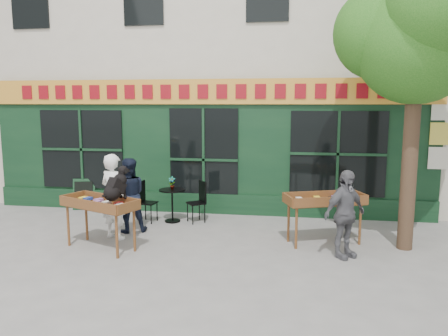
{
  "coord_description": "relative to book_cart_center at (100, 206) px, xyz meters",
  "views": [
    {
      "loc": [
        2.21,
        -8.1,
        2.74
      ],
      "look_at": [
        0.8,
        0.5,
        1.43
      ],
      "focal_mm": 35.0,
      "sensor_mm": 36.0,
      "label": 1
    }
  ],
  "objects": [
    {
      "name": "street_tree",
      "position": [
        5.71,
        0.98,
        3.29
      ],
      "size": [
        3.05,
        2.9,
        5.6
      ],
      "color": "#382619",
      "rests_on": "ground"
    },
    {
      "name": "bistro_chair_left",
      "position": [
        0.18,
        1.95,
        -0.26
      ],
      "size": [
        0.41,
        0.41,
        0.95
      ],
      "rotation": [
        0.0,
        0.0,
        1.42
      ],
      "color": "black",
      "rests_on": "ground"
    },
    {
      "name": "woman",
      "position": [
        0.0,
        0.65,
        0.04
      ],
      "size": [
        0.74,
        0.63,
        1.73
      ],
      "primitive_type": "imported",
      "rotation": [
        0.0,
        0.0,
        2.74
      ],
      "color": "white",
      "rests_on": "ground"
    },
    {
      "name": "man_left",
      "position": [
        0.11,
        1.13,
        -0.03
      ],
      "size": [
        0.96,
        0.88,
        1.59
      ],
      "primitive_type": "imported",
      "rotation": [
        0.0,
        0.0,
        3.6
      ],
      "color": "black",
      "rests_on": "ground"
    },
    {
      "name": "potted_plant",
      "position": [
        0.81,
        2.03,
        0.09
      ],
      "size": [
        0.17,
        0.12,
        0.3
      ],
      "primitive_type": "imported",
      "rotation": [
        0.0,
        0.0,
        0.11
      ],
      "color": "gray",
      "rests_on": "bistro_table"
    },
    {
      "name": "ground",
      "position": [
        1.37,
        0.62,
        -0.82
      ],
      "size": [
        80.0,
        80.0,
        0.0
      ],
      "primitive_type": "plane",
      "color": "slate",
      "rests_on": "ground"
    },
    {
      "name": "building",
      "position": [
        1.37,
        6.59,
        4.15
      ],
      "size": [
        14.0,
        7.26,
        10.0
      ],
      "color": "beige",
      "rests_on": "ground"
    },
    {
      "name": "book_cart_right",
      "position": [
        4.18,
        1.0,
        0.0
      ],
      "size": [
        1.62,
        1.1,
        0.99
      ],
      "rotation": [
        0.0,
        0.0,
        0.35
      ],
      "color": "brown",
      "rests_on": "ground"
    },
    {
      "name": "dog",
      "position": [
        0.35,
        -0.05,
        0.47
      ],
      "size": [
        0.55,
        0.68,
        0.6
      ],
      "primitive_type": null,
      "rotation": [
        0.0,
        0.0,
        -0.4
      ],
      "color": "black",
      "rests_on": "book_cart_center"
    },
    {
      "name": "bistro_table",
      "position": [
        0.81,
        2.03,
        -0.28
      ],
      "size": [
        0.6,
        0.6,
        0.76
      ],
      "color": "black",
      "rests_on": "ground"
    },
    {
      "name": "chalkboard",
      "position": [
        -1.77,
        2.81,
        -0.42
      ],
      "size": [
        0.59,
        0.31,
        0.79
      ],
      "rotation": [
        0.0,
        0.0,
        0.23
      ],
      "color": "black",
      "rests_on": "ground"
    },
    {
      "name": "man_right",
      "position": [
        4.48,
        0.25,
        -0.03
      ],
      "size": [
        0.96,
        0.89,
        1.58
      ],
      "primitive_type": "imported",
      "rotation": [
        0.0,
        0.0,
        0.7
      ],
      "color": "#55555A",
      "rests_on": "ground"
    },
    {
      "name": "bistro_chair_right",
      "position": [
        1.44,
        2.14,
        -0.26
      ],
      "size": [
        0.51,
        0.51,
        0.95
      ],
      "rotation": [
        0.0,
        0.0,
        -0.93
      ],
      "color": "black",
      "rests_on": "ground"
    },
    {
      "name": "book_cart_center",
      "position": [
        0.0,
        0.0,
        0.0
      ],
      "size": [
        1.62,
        1.15,
        0.99
      ],
      "rotation": [
        0.0,
        0.0,
        -0.4
      ],
      "color": "brown",
      "rests_on": "ground"
    }
  ]
}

